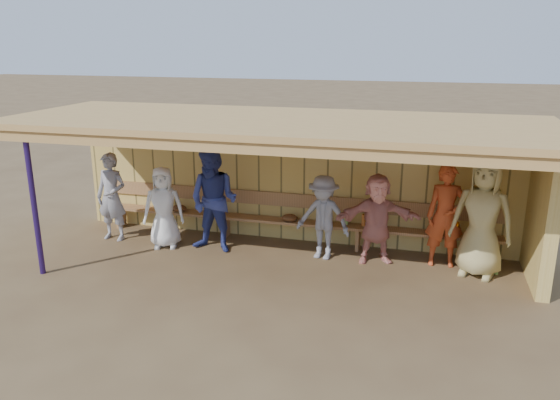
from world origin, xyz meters
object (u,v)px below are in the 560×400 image
Objects in this scene: player_e at (323,217)px; player_g at (446,216)px; bench at (291,215)px; player_b at (164,207)px; player_f at (377,219)px; player_h at (482,217)px; player_c at (214,201)px; player_a at (112,197)px.

player_e is 2.06m from player_g.
player_e is at bearing -39.85° from bench.
player_b is 3.86m from player_f.
player_h reaches higher than player_b.
player_c reaches higher than player_f.
player_b is at bearing -162.42° from player_h.
player_f is 1.76m from bench.
player_e is at bearing -14.32° from player_b.
bench is (2.20, 0.85, -0.23)m from player_b.
player_b is 0.80× the size of player_c.
player_c reaches higher than bench.
player_c is 2.90m from player_f.
player_a is 0.22× the size of bench.
player_a is 6.12m from player_g.
player_b is at bearing 167.73° from player_f.
player_b is 2.95m from player_e.
player_c is at bearing -162.84° from player_h.
player_e is at bearing 10.62° from player_c.
player_c is at bearing -164.99° from player_e.
player_f is 0.79× the size of player_h.
player_b is (1.13, -0.11, -0.09)m from player_a.
player_b is at bearing -1.91° from player_a.
player_a is 1.13× the size of player_e.
player_g is (4.01, 0.40, -0.07)m from player_c.
player_a is 1.08× the size of player_f.
player_f is at bearing -14.25° from player_b.
player_f is at bearing -168.49° from player_h.
player_h is at bearing -30.77° from player_g.
player_c is 1.21× the size of player_f.
player_e is at bearing -177.87° from player_g.
player_e is 0.99m from bench.
player_e is 0.96× the size of player_f.
bench is (-2.78, 0.39, -0.35)m from player_g.
player_h is 3.43m from bench.
player_f reaches higher than player_b.
player_b is at bearing -179.00° from player_g.
bench is at bearing 145.02° from player_f.
player_g is (2.04, 0.23, 0.13)m from player_e.
player_h is (0.55, -0.27, 0.11)m from player_g.
player_a is at bearing 165.44° from player_f.
player_h is 0.26× the size of bench.
player_f is at bearing 10.62° from player_c.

